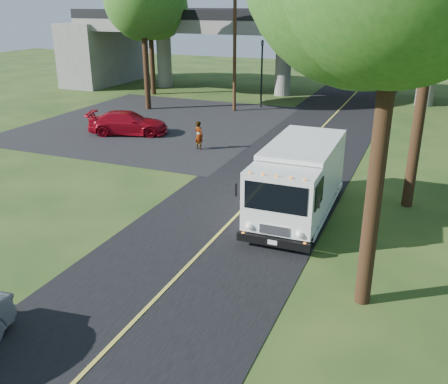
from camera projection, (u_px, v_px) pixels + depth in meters
The scene contains 12 objects.
ground at pixel (175, 279), 15.43m from camera, with size 120.00×120.00×0.00m, color #203D16.
road at pixel (272, 179), 24.03m from camera, with size 7.00×90.00×0.02m, color black.
parking_lot at pixel (156, 123), 34.87m from camera, with size 16.00×18.00×0.01m, color black.
lane_line at pixel (272, 178), 24.03m from camera, with size 0.12×90.00×0.01m, color gold.
overpass at pixel (354, 45), 41.34m from camera, with size 54.00×10.00×7.30m.
traffic_signal at pixel (262, 67), 38.81m from camera, with size 0.18×0.22×5.20m.
utility_pole at pixel (235, 50), 37.12m from camera, with size 1.60×0.26×9.00m.
tree_left_lot at pixel (144, 2), 36.33m from camera, with size 5.60×5.50×10.50m.
tree_left_far at pixel (150, 7), 42.73m from camera, with size 5.26×5.16×9.89m.
step_van at pixel (299, 178), 19.41m from camera, with size 2.64×6.93×2.89m.
red_sedan at pixel (128, 123), 31.79m from camera, with size 2.04×5.02×1.46m, color maroon.
pedestrian at pixel (199, 135), 28.49m from camera, with size 0.60×0.39×1.65m, color gray.
Camera 1 is at (6.55, -11.81, 8.08)m, focal length 40.00 mm.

